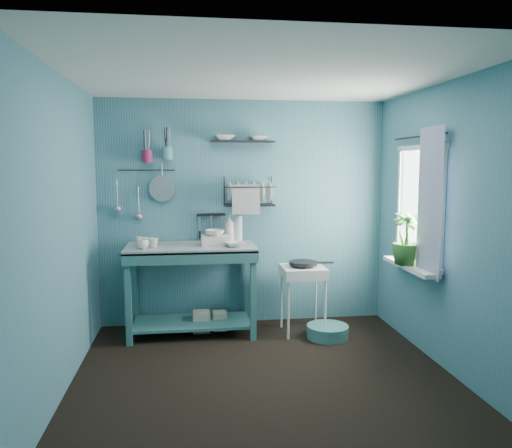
{
  "coord_description": "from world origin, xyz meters",
  "views": [
    {
      "loc": [
        -0.61,
        -4.05,
        1.78
      ],
      "look_at": [
        0.05,
        0.85,
        1.2
      ],
      "focal_mm": 35.0,
      "sensor_mm": 36.0,
      "label": 1
    }
  ],
  "objects": [
    {
      "name": "wash_tub",
      "position": [
        -0.35,
        1.13,
        1.0
      ],
      "size": [
        0.28,
        0.22,
        0.1
      ],
      "primitive_type": "cube",
      "color": "beige",
      "rests_on": "work_counter"
    },
    {
      "name": "counter_bowl",
      "position": [
        -0.15,
        1.0,
        0.98
      ],
      "size": [
        0.22,
        0.22,
        0.05
      ],
      "primitive_type": "imported",
      "color": "silver",
      "rests_on": "work_counter"
    },
    {
      "name": "storage_tin_large",
      "position": [
        -0.5,
        1.2,
        0.11
      ],
      "size": [
        0.18,
        0.18,
        0.22
      ],
      "primitive_type": "cube",
      "color": "tan",
      "rests_on": "floor"
    },
    {
      "name": "floor_basin",
      "position": [
        0.8,
        0.82,
        0.07
      ],
      "size": [
        0.43,
        0.43,
        0.13
      ],
      "primitive_type": "cylinder",
      "color": "teal",
      "rests_on": "floor"
    },
    {
      "name": "mug_left",
      "position": [
        -1.08,
        0.99,
        1.0
      ],
      "size": [
        0.12,
        0.12,
        0.1
      ],
      "primitive_type": "imported",
      "color": "silver",
      "rests_on": "work_counter"
    },
    {
      "name": "wall_front",
      "position": [
        0.0,
        -1.5,
        1.25
      ],
      "size": [
        3.2,
        0.0,
        3.2
      ],
      "primitive_type": "plane",
      "rotation": [
        -1.57,
        0.0,
        0.0
      ],
      "color": "#3D707E",
      "rests_on": "ground"
    },
    {
      "name": "wall_back",
      "position": [
        0.0,
        1.5,
        1.25
      ],
      "size": [
        3.2,
        0.0,
        3.2
      ],
      "primitive_type": "plane",
      "rotation": [
        1.57,
        0.0,
        0.0
      ],
      "color": "#3D707E",
      "rests_on": "ground"
    },
    {
      "name": "wall_left",
      "position": [
        -1.6,
        0.0,
        1.25
      ],
      "size": [
        0.0,
        3.0,
        3.0
      ],
      "primitive_type": "plane",
      "rotation": [
        1.57,
        0.0,
        1.57
      ],
      "color": "#3D707E",
      "rests_on": "ground"
    },
    {
      "name": "upper_shelf",
      "position": [
        -0.02,
        1.4,
        2.04
      ],
      "size": [
        0.7,
        0.18,
        0.01
      ],
      "primitive_type": "cube",
      "rotation": [
        0.0,
        0.0,
        0.0
      ],
      "color": "black",
      "rests_on": "wall_back"
    },
    {
      "name": "utensil_cup_teal",
      "position": [
        -0.83,
        1.42,
        1.91
      ],
      "size": [
        0.11,
        0.11,
        0.13
      ],
      "primitive_type": "cylinder",
      "color": "teal",
      "rests_on": "wall_back"
    },
    {
      "name": "knife_strip",
      "position": [
        -0.37,
        1.47,
        1.24
      ],
      "size": [
        0.32,
        0.05,
        0.03
      ],
      "primitive_type": "cube",
      "rotation": [
        0.0,
        0.0,
        0.11
      ],
      "color": "black",
      "rests_on": "wall_back"
    },
    {
      "name": "hook_rail",
      "position": [
        -1.06,
        1.47,
        1.73
      ],
      "size": [
        0.6,
        0.01,
        0.01
      ],
      "primitive_type": "cylinder",
      "rotation": [
        0.0,
        1.57,
        0.0
      ],
      "color": "black",
      "rests_on": "wall_back"
    },
    {
      "name": "storage_tin_small",
      "position": [
        -0.3,
        1.23,
        0.1
      ],
      "size": [
        0.15,
        0.15,
        0.2
      ],
      "primitive_type": "cube",
      "color": "tan",
      "rests_on": "floor"
    },
    {
      "name": "dish_rack",
      "position": [
        0.04,
        1.37,
        1.5
      ],
      "size": [
        0.57,
        0.28,
        0.32
      ],
      "primitive_type": "cube",
      "rotation": [
        0.0,
        0.0,
        0.08
      ],
      "color": "black",
      "rests_on": "wall_back"
    },
    {
      "name": "ladle_outer",
      "position": [
        -1.38,
        1.46,
        1.49
      ],
      "size": [
        0.01,
        0.01,
        0.3
      ],
      "primitive_type": "cylinder",
      "color": "#989CA0",
      "rests_on": "wall_back"
    },
    {
      "name": "shelf_bowl_left",
      "position": [
        -0.22,
        1.4,
        2.11
      ],
      "size": [
        0.25,
        0.25,
        0.06
      ],
      "primitive_type": "imported",
      "rotation": [
        0.0,
        0.0,
        0.04
      ],
      "color": "silver",
      "rests_on": "upper_shelf"
    },
    {
      "name": "tub_bowl",
      "position": [
        -0.35,
        1.13,
        1.08
      ],
      "size": [
        0.2,
        0.19,
        0.06
      ],
      "primitive_type": "imported",
      "color": "silver",
      "rests_on": "wash_tub"
    },
    {
      "name": "soap_bottle",
      "position": [
        -0.18,
        1.35,
        1.1
      ],
      "size": [
        0.11,
        0.12,
        0.3
      ],
      "primitive_type": "imported",
      "color": "beige",
      "rests_on": "work_counter"
    },
    {
      "name": "floor",
      "position": [
        0.0,
        0.0,
        0.0
      ],
      "size": [
        3.2,
        3.2,
        0.0
      ],
      "primitive_type": "plane",
      "color": "black",
      "rests_on": "ground"
    },
    {
      "name": "colander",
      "position": [
        -0.9,
        1.45,
        1.53
      ],
      "size": [
        0.28,
        0.03,
        0.28
      ],
      "primitive_type": "cylinder",
      "rotation": [
        1.54,
        0.0,
        0.0
      ],
      "color": "#989CA0",
      "rests_on": "wall_back"
    },
    {
      "name": "curtain",
      "position": [
        1.52,
        0.15,
        1.45
      ],
      "size": [
        0.0,
        1.35,
        1.35
      ],
      "primitive_type": "plane",
      "rotation": [
        1.57,
        0.0,
        1.57
      ],
      "color": "silver",
      "rests_on": "wall_right"
    },
    {
      "name": "ladle_inner",
      "position": [
        -1.15,
        1.46,
        1.4
      ],
      "size": [
        0.01,
        0.01,
        0.3
      ],
      "primitive_type": "cylinder",
      "color": "#989CA0",
      "rests_on": "wall_back"
    },
    {
      "name": "wall_right",
      "position": [
        1.6,
        0.0,
        1.25
      ],
      "size": [
        0.0,
        3.0,
        3.0
      ],
      "primitive_type": "plane",
      "rotation": [
        1.57,
        0.0,
        -1.57
      ],
      "color": "#3D707E",
      "rests_on": "ground"
    },
    {
      "name": "ceiling",
      "position": [
        0.0,
        0.0,
        2.5
      ],
      "size": [
        3.2,
        3.2,
        0.0
      ],
      "primitive_type": "plane",
      "rotation": [
        3.14,
        0.0,
        0.0
      ],
      "color": "silver",
      "rests_on": "ground"
    },
    {
      "name": "curtain_rod",
      "position": [
        1.54,
        0.45,
        2.05
      ],
      "size": [
        0.02,
        1.05,
        0.02
      ],
      "primitive_type": "cylinder",
      "rotation": [
        1.57,
        0.0,
        0.0
      ],
      "color": "black",
      "rests_on": "wall_right"
    },
    {
      "name": "hotplate_stand",
      "position": [
        0.58,
        1.03,
        0.36
      ],
      "size": [
        0.52,
        0.52,
        0.72
      ],
      "primitive_type": "cube",
      "rotation": [
        0.0,
        0.0,
        -0.18
      ],
      "color": "silver",
      "rests_on": "floor"
    },
    {
      "name": "shelf_bowl_right",
      "position": [
        0.14,
        1.4,
        2.05
      ],
      "size": [
        0.22,
        0.22,
        0.05
      ],
      "primitive_type": "imported",
      "rotation": [
        0.0,
        0.0,
        0.07
      ],
      "color": "silver",
      "rests_on": "upper_shelf"
    },
    {
      "name": "utensil_cup_magenta",
      "position": [
        -1.05,
        1.42,
        1.88
      ],
      "size": [
        0.11,
        0.11,
        0.13
      ],
      "primitive_type": "cylinder",
      "color": "#961B4D",
      "rests_on": "wall_back"
    },
    {
      "name": "work_counter",
      "position": [
        -0.6,
        1.15,
        0.48
      ],
      "size": [
        1.35,
        0.69,
        0.95
      ],
      "primitive_type": "cube",
      "rotation": [
        0.0,
        0.0,
        -0.01
      ],
      "color": "#326869",
      "rests_on": "floor"
    },
    {
      "name": "frying_pan",
      "position": [
        0.58,
        1.03,
        0.75
      ],
      "size": [
        0.3,
        0.3,
        0.03
      ],
      "primitive_type": "cylinder",
      "color": "black",
      "rests_on": "hotplate_stand"
    },
    {
      "name": "mug_mid",
      "position": [
        -0.98,
        1.09,
        1.0
      ],
      "size": [
        0.14,
        0.14,
        0.09
      ],
      "primitive_type": "imported",
      "rotation": [
        0.0,
        0.0,
        0.52
      ],
      "color": "silver",
      "rests_on": "work_counter"
    },
    {
      "name": "windowsill",
      "position": [
        1.5,
        0.45,
        0.81
      ],
      "size": [
        0.16,
        0.95,
        0.04
      ],
      "primitive_type": "cube",
      "color": "silver",
      "rests_on": "wall_right"
    },
    {
      "name": "mug_right",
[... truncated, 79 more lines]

